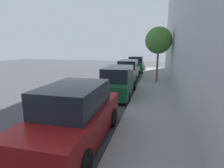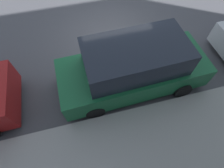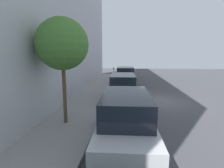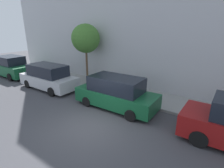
% 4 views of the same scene
% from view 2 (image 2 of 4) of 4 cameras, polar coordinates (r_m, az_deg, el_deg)
% --- Properties ---
extents(ground_plane, '(60.00, 60.00, 0.00)m').
position_cam_2_polar(ground_plane, '(7.95, -0.53, 14.77)').
color(ground_plane, '#424247').
extents(sidewalk, '(2.67, 32.00, 0.15)m').
position_cam_2_polar(sidewalk, '(5.65, 12.43, -19.95)').
color(sidewalk, gray).
rests_on(sidewalk, ground_plane).
extents(parked_minivan_third, '(2.02, 4.95, 1.90)m').
position_cam_2_polar(parked_minivan_third, '(5.76, 7.04, 5.28)').
color(parked_minivan_third, '#14512D').
rests_on(parked_minivan_third, ground_plane).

